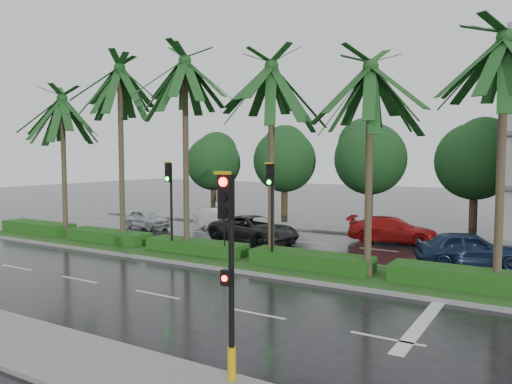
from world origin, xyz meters
The scene contains 17 objects.
ground centered at (0.00, 0.00, 0.00)m, with size 120.00×120.00×0.00m, color black.
near_sidewalk centered at (0.00, -10.20, 0.06)m, with size 40.00×2.40×0.12m, color slate.
far_sidewalk centered at (0.00, 12.00, 0.06)m, with size 40.00×2.00×0.12m, color slate.
median centered at (0.00, 1.00, 0.08)m, with size 36.00×4.00×0.15m.
hedge centered at (0.00, 1.00, 0.45)m, with size 35.20×1.40×0.60m.
lane_markings centered at (3.04, -0.43, 0.01)m, with size 34.00×13.06×0.01m.
palm_row centered at (-1.25, 1.02, 8.00)m, with size 26.30×4.20×9.98m.
signal_near centered at (6.00, -9.39, 2.50)m, with size 0.34×0.45×4.36m.
signal_median_left centered at (-4.00, 0.30, 3.00)m, with size 0.34×0.42×4.36m.
signal_median_right centered at (1.50, 0.30, 3.00)m, with size 0.34×0.42×4.36m.
street_sign centered at (-1.00, 0.48, 2.12)m, with size 0.95×0.09×2.60m.
bg_trees centered at (0.33, 17.59, 4.65)m, with size 32.83×5.21×7.52m.
car_silver centered at (-11.50, 6.49, 0.63)m, with size 3.67×1.48×1.25m, color silver.
car_white centered at (-7.00, 8.72, 0.67)m, with size 4.09×1.43×1.35m, color white.
car_darkgrey centered at (-2.50, 5.46, 0.74)m, with size 5.34×2.46×1.48m, color black.
car_red centered at (3.99, 9.51, 0.70)m, with size 4.85×1.97×1.41m, color #A21211.
car_blue centered at (8.49, 5.36, 0.76)m, with size 4.46×1.80×1.52m, color #182849.
Camera 1 is at (11.67, -17.66, 4.79)m, focal length 35.00 mm.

